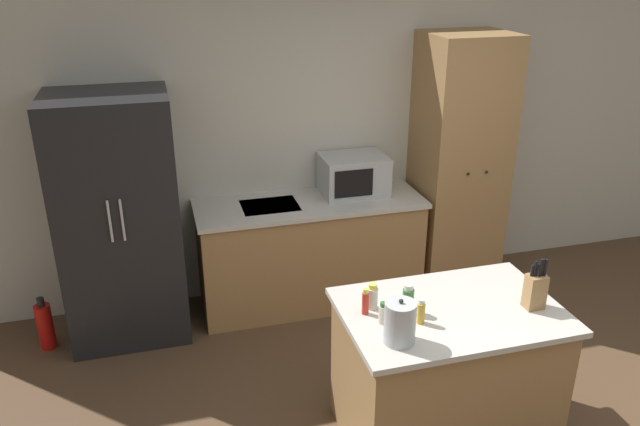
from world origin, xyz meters
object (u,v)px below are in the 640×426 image
spice_bottle_tall_dark (408,299)px  microwave (353,175)px  spice_bottle_green_herb (365,302)px  fire_extinguisher (45,326)px  pantry_cabinet (458,166)px  spice_bottle_pale_salt (421,312)px  knife_block (535,290)px  spice_bottle_amber_oil (372,297)px  kettle (400,322)px  refrigerator (120,220)px  spice_bottle_short_red (383,314)px

spice_bottle_tall_dark → microwave: bearing=81.3°
spice_bottle_green_herb → fire_extinguisher: 2.58m
pantry_cabinet → spice_bottle_pale_salt: bearing=-122.0°
microwave → spice_bottle_tall_dark: size_ratio=3.01×
knife_block → spice_bottle_amber_oil: bearing=164.9°
spice_bottle_amber_oil → knife_block: bearing=-15.1°
knife_block → kettle: (-0.86, -0.11, 0.00)m
pantry_cabinet → fire_extinguisher: bearing=-177.6°
microwave → spice_bottle_tall_dark: microwave is taller
refrigerator → spice_bottle_amber_oil: bearing=-48.4°
spice_bottle_short_red → spice_bottle_green_herb: 0.13m
fire_extinguisher → spice_bottle_short_red: bearing=-39.0°
refrigerator → pantry_cabinet: pantry_cabinet is taller
refrigerator → kettle: refrigerator is taller
spice_bottle_amber_oil → spice_bottle_green_herb: 0.07m
microwave → fire_extinguisher: (-2.45, -0.23, -0.87)m
microwave → spice_bottle_pale_salt: 1.93m
spice_bottle_short_red → spice_bottle_amber_oil: (-0.01, 0.16, 0.01)m
kettle → fire_extinguisher: (-2.02, 1.81, -0.81)m
spice_bottle_amber_oil → refrigerator: bearing=131.6°
refrigerator → fire_extinguisher: size_ratio=4.41×
spice_bottle_short_red → spice_bottle_green_herb: spice_bottle_green_herb is taller
spice_bottle_short_red → spice_bottle_pale_salt: spice_bottle_pale_salt is taller
spice_bottle_green_herb → kettle: size_ratio=0.62×
knife_block → fire_extinguisher: size_ratio=0.73×
spice_bottle_tall_dark → spice_bottle_pale_salt: bearing=-78.5°
microwave → spice_bottle_short_red: size_ratio=4.15×
kettle → microwave: bearing=78.2°
refrigerator → kettle: size_ratio=7.32×
kettle → spice_bottle_green_herb: bearing=104.8°
knife_block → spice_bottle_green_herb: size_ratio=1.96×
knife_block → spice_bottle_pale_salt: bearing=178.0°
microwave → spice_bottle_short_red: bearing=-103.4°
pantry_cabinet → spice_bottle_amber_oil: (-1.34, -1.61, -0.13)m
refrigerator → spice_bottle_pale_salt: refrigerator is taller
spice_bottle_tall_dark → spice_bottle_amber_oil: size_ratio=1.13×
spice_bottle_green_herb → kettle: (0.08, -0.30, 0.04)m
pantry_cabinet → spice_bottle_short_red: size_ratio=17.19×
knife_block → spice_bottle_amber_oil: knife_block is taller
knife_block → spice_bottle_green_herb: (-0.94, 0.19, -0.04)m
spice_bottle_amber_oil → spice_bottle_pale_salt: 0.29m
microwave → kettle: size_ratio=2.06×
knife_block → spice_bottle_tall_dark: bearing=168.3°
refrigerator → spice_bottle_pale_salt: 2.38m
microwave → knife_block: size_ratio=1.70×
pantry_cabinet → microwave: pantry_cabinet is taller
knife_block → spice_bottle_tall_dark: size_ratio=1.78×
pantry_cabinet → knife_block: size_ratio=7.03×
spice_bottle_amber_oil → spice_bottle_green_herb: spice_bottle_green_herb is taller
spice_bottle_short_red → spice_bottle_pale_salt: size_ratio=0.87×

